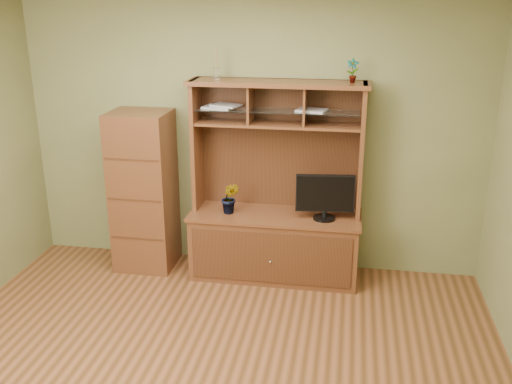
# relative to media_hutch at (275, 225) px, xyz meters

# --- Properties ---
(room) EXTENTS (4.54, 4.04, 2.74)m
(room) POSITION_rel_media_hutch_xyz_m (-0.28, -1.73, 0.83)
(room) COLOR #4F2F16
(room) RESTS_ON ground
(media_hutch) EXTENTS (1.66, 0.61, 1.90)m
(media_hutch) POSITION_rel_media_hutch_xyz_m (0.00, 0.00, 0.00)
(media_hutch) COLOR #4E2D16
(media_hutch) RESTS_ON room
(monitor) EXTENTS (0.54, 0.21, 0.43)m
(monitor) POSITION_rel_media_hutch_xyz_m (0.47, -0.08, 0.35)
(monitor) COLOR black
(monitor) RESTS_ON media_hutch
(orchid_plant) EXTENTS (0.18, 0.15, 0.31)m
(orchid_plant) POSITION_rel_media_hutch_xyz_m (-0.43, -0.08, 0.28)
(orchid_plant) COLOR #2F561D
(orchid_plant) RESTS_ON media_hutch
(top_plant) EXTENTS (0.11, 0.08, 0.21)m
(top_plant) POSITION_rel_media_hutch_xyz_m (0.66, 0.08, 1.48)
(top_plant) COLOR #396021
(top_plant) RESTS_ON media_hutch
(reed_diffuser) EXTENTS (0.06, 0.06, 0.30)m
(reed_diffuser) POSITION_rel_media_hutch_xyz_m (-0.57, 0.08, 1.50)
(reed_diffuser) COLOR silver
(reed_diffuser) RESTS_ON media_hutch
(magazines) EXTENTS (1.18, 0.27, 0.04)m
(magazines) POSITION_rel_media_hutch_xyz_m (-0.25, 0.08, 1.13)
(magazines) COLOR #A9A9AE
(magazines) RESTS_ON media_hutch
(side_cabinet) EXTENTS (0.57, 0.52, 1.59)m
(side_cabinet) POSITION_rel_media_hutch_xyz_m (-1.32, -0.00, 0.27)
(side_cabinet) COLOR #4E2D16
(side_cabinet) RESTS_ON room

